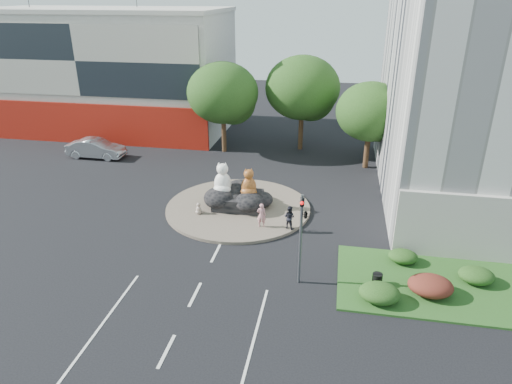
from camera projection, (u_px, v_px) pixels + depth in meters
ground at (195, 295)px, 22.82m from camera, size 120.00×120.00×0.00m
roundabout_island at (238, 207)px, 31.78m from camera, size 10.00×10.00×0.20m
rock_plinth at (238, 200)px, 31.56m from camera, size 3.20×2.60×0.90m
shophouse_block at (108, 71)px, 48.43m from camera, size 25.20×12.30×17.40m
grass_verge at (436, 284)px, 23.51m from camera, size 10.00×6.00×0.12m
tree_left at (224, 96)px, 41.21m from camera, size 6.46×6.46×8.27m
tree_mid at (303, 91)px, 41.72m from camera, size 6.84×6.84×8.76m
tree_right at (371, 114)px, 37.50m from camera, size 5.70×5.70×7.30m
hedge_near_green at (380, 293)px, 22.00m from camera, size 2.00×1.60×0.90m
hedge_red at (431, 286)px, 22.47m from camera, size 2.20×1.76×0.99m
hedge_mid_green at (476, 275)px, 23.44m from camera, size 1.80×1.44×0.81m
hedge_back_green at (403, 256)px, 25.21m from camera, size 1.60×1.28×0.72m
traffic_light at (303, 221)px, 22.31m from camera, size 0.44×1.24×5.00m
street_lamp at (448, 170)px, 26.06m from camera, size 2.34×0.22×8.06m
cat_white at (223, 178)px, 31.09m from camera, size 1.43×1.25×2.30m
cat_tabby at (249, 182)px, 30.87m from camera, size 1.40×1.29×1.98m
kitten_calico at (199, 208)px, 30.56m from camera, size 0.63×0.62×0.80m
kitten_white at (261, 206)px, 30.78m from camera, size 0.58×0.52×0.89m
pedestrian_pink at (261, 215)px, 28.70m from camera, size 0.63×0.46×1.60m
pedestrian_dark at (289, 217)px, 28.50m from camera, size 0.90×0.81×1.52m
parked_car at (96, 148)px, 41.30m from camera, size 5.24×1.86×1.72m
litter_bin at (377, 279)px, 23.31m from camera, size 0.61×0.61×0.62m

